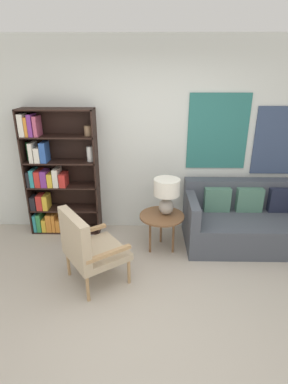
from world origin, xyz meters
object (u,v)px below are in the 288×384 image
object	(u,v)px
bookshelf	(53,176)
couch	(250,221)
armchair	(87,245)
side_table	(162,218)
table_lamp	(167,192)

from	to	relation	value
bookshelf	couch	size ratio (longest dim) A/B	1.01
couch	armchair	bearing A→B (deg)	-155.57
armchair	side_table	world-z (taller)	armchair
couch	side_table	bearing A→B (deg)	-169.76
bookshelf	couch	bearing A→B (deg)	-5.73
armchair	couch	distance (m)	2.29
bookshelf	armchair	bearing A→B (deg)	-60.36
bookshelf	armchair	xyz separation A→B (m)	(0.70, -1.22, -0.37)
bookshelf	armchair	size ratio (longest dim) A/B	2.03
armchair	couch	size ratio (longest dim) A/B	0.50
bookshelf	couch	world-z (taller)	bookshelf
side_table	armchair	bearing A→B (deg)	-139.51
side_table	table_lamp	xyz separation A→B (m)	(0.06, 0.03, 0.36)
couch	table_lamp	bearing A→B (deg)	-170.88
couch	table_lamp	world-z (taller)	table_lamp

